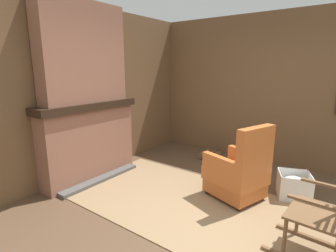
{
  "coord_description": "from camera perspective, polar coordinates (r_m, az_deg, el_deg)",
  "views": [
    {
      "loc": [
        1.08,
        -2.46,
        1.75
      ],
      "look_at": [
        -1.14,
        0.57,
        0.9
      ],
      "focal_mm": 28.0,
      "sensor_mm": 36.0,
      "label": 1
    }
  ],
  "objects": [
    {
      "name": "ground_plane",
      "position": [
        3.21,
        11.22,
        -20.62
      ],
      "size": [
        14.0,
        14.0,
        0.0
      ],
      "primitive_type": "plane",
      "color": "brown"
    },
    {
      "name": "wood_panel_wall_left",
      "position": [
        4.33,
        -18.97,
        6.67
      ],
      "size": [
        0.06,
        5.45,
        2.68
      ],
      "color": "brown",
      "rests_on": "ground"
    },
    {
      "name": "wood_panel_wall_back",
      "position": [
        5.04,
        24.24,
        7.04
      ],
      "size": [
        5.45,
        0.09,
        2.68
      ],
      "color": "brown",
      "rests_on": "ground"
    },
    {
      "name": "fireplace_hearth",
      "position": [
        4.3,
        -16.69,
        -3.2
      ],
      "size": [
        0.54,
        1.66,
        1.23
      ],
      "color": "#93604C",
      "rests_on": "ground"
    },
    {
      "name": "chimney_breast",
      "position": [
        4.15,
        -18.01,
        14.86
      ],
      "size": [
        0.29,
        1.38,
        1.44
      ],
      "color": "#93604C",
      "rests_on": "fireplace_hearth"
    },
    {
      "name": "area_rug",
      "position": [
        3.57,
        4.94,
        -16.54
      ],
      "size": [
        3.35,
        1.76,
        0.01
      ],
      "color": "#997A56",
      "rests_on": "ground"
    },
    {
      "name": "armchair",
      "position": [
        3.66,
        15.07,
        -9.94
      ],
      "size": [
        0.85,
        0.78,
        1.04
      ],
      "rotation": [
        0.0,
        0.0,
        2.82
      ],
      "color": "#C6662D",
      "rests_on": "ground"
    },
    {
      "name": "rocking_chair",
      "position": [
        2.87,
        30.67,
        -16.27
      ],
      "size": [
        0.83,
        0.56,
        1.34
      ],
      "rotation": [
        0.0,
        0.0,
        3.08
      ],
      "color": "brown",
      "rests_on": "ground"
    },
    {
      "name": "firewood_stack",
      "position": [
        5.24,
        9.06,
        -6.24
      ],
      "size": [
        0.36,
        0.41,
        0.12
      ],
      "rotation": [
        0.0,
        0.0,
        0.01
      ],
      "color": "brown",
      "rests_on": "ground"
    },
    {
      "name": "laundry_basket",
      "position": [
        4.04,
        25.74,
        -11.55
      ],
      "size": [
        0.51,
        0.5,
        0.35
      ],
      "rotation": [
        0.0,
        0.0,
        0.37
      ],
      "color": "white",
      "rests_on": "ground"
    },
    {
      "name": "oil_lamp_vase",
      "position": [
        3.92,
        -23.78,
        5.24
      ],
      "size": [
        0.12,
        0.12,
        0.24
      ],
      "color": "#99B29E",
      "rests_on": "fireplace_hearth"
    },
    {
      "name": "storage_case",
      "position": [
        4.3,
        -15.91,
        6.28
      ],
      "size": [
        0.13,
        0.23,
        0.15
      ],
      "color": "gray",
      "rests_on": "fireplace_hearth"
    }
  ]
}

